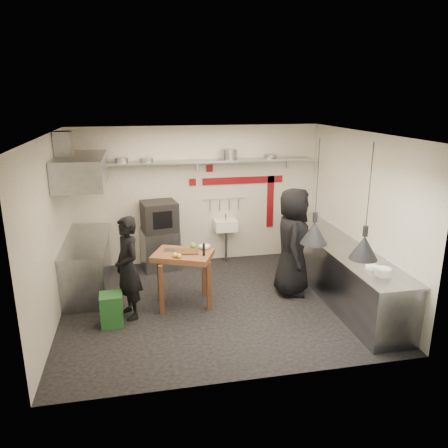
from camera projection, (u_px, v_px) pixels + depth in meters
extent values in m
plane|color=black|center=(216.00, 303.00, 7.33)|extent=(5.00, 5.00, 0.00)
plane|color=beige|center=(215.00, 134.00, 6.54)|extent=(5.00, 5.00, 0.00)
cube|color=white|center=(198.00, 195.00, 8.91)|extent=(5.00, 0.04, 2.80)
cube|color=white|center=(249.00, 274.00, 4.96)|extent=(5.00, 0.04, 2.80)
cube|color=white|center=(50.00, 233.00, 6.47)|extent=(0.04, 4.20, 2.80)
cube|color=white|center=(360.00, 215.00, 7.41)|extent=(0.04, 4.20, 2.80)
cube|color=maroon|center=(243.00, 180.00, 9.00)|extent=(1.70, 0.02, 0.14)
cube|color=maroon|center=(270.00, 202.00, 9.25)|extent=(0.14, 0.02, 1.10)
cube|color=maroon|center=(209.00, 168.00, 8.79)|extent=(0.14, 0.02, 0.14)
cube|color=maroon|center=(192.00, 182.00, 8.80)|extent=(0.14, 0.02, 0.14)
cube|color=gray|center=(198.00, 161.00, 8.54)|extent=(4.60, 0.34, 0.04)
cube|color=gray|center=(99.00, 168.00, 8.35)|extent=(0.04, 0.06, 0.24)
cube|color=gray|center=(197.00, 165.00, 8.71)|extent=(0.04, 0.06, 0.24)
cube|color=gray|center=(288.00, 163.00, 9.07)|extent=(0.04, 0.06, 0.24)
cylinder|color=gray|center=(121.00, 160.00, 8.25)|extent=(0.29, 0.29, 0.09)
cylinder|color=gray|center=(147.00, 160.00, 8.34)|extent=(0.34, 0.34, 0.07)
cylinder|color=gray|center=(229.00, 154.00, 8.63)|extent=(0.38, 0.38, 0.20)
cylinder|color=gray|center=(270.00, 156.00, 8.80)|extent=(0.29, 0.29, 0.08)
cube|color=gray|center=(160.00, 249.00, 8.77)|extent=(0.79, 0.74, 0.80)
cube|color=black|center=(159.00, 216.00, 8.54)|extent=(0.74, 0.71, 0.58)
cube|color=maroon|center=(160.00, 220.00, 8.27)|extent=(0.54, 0.12, 0.46)
cube|color=black|center=(163.00, 220.00, 8.27)|extent=(0.37, 0.08, 0.34)
cube|color=white|center=(226.00, 225.00, 9.02)|extent=(0.46, 0.34, 0.22)
cylinder|color=gray|center=(226.00, 217.00, 8.97)|extent=(0.03, 0.03, 0.14)
cylinder|color=gray|center=(226.00, 246.00, 9.11)|extent=(0.06, 0.06, 0.66)
cylinder|color=gray|center=(224.00, 198.00, 9.00)|extent=(0.90, 0.02, 0.02)
cube|color=gray|center=(337.00, 269.00, 7.61)|extent=(0.70, 3.80, 0.90)
cube|color=gray|center=(339.00, 244.00, 7.48)|extent=(0.76, 3.90, 0.03)
cylinder|color=white|center=(383.00, 272.00, 6.11)|extent=(0.25, 0.25, 0.11)
cylinder|color=white|center=(372.00, 267.00, 6.37)|extent=(0.22, 0.22, 0.05)
cube|color=gray|center=(87.00, 265.00, 7.79)|extent=(0.70, 1.90, 0.90)
cube|color=gray|center=(85.00, 240.00, 7.66)|extent=(0.76, 2.00, 0.03)
cube|color=gray|center=(82.00, 170.00, 7.32)|extent=(0.78, 1.60, 0.50)
cube|color=gray|center=(63.00, 147.00, 7.16)|extent=(0.28, 0.28, 0.50)
cube|color=#1F5626|center=(112.00, 310.00, 6.59)|extent=(0.35, 0.35, 0.50)
cube|color=#54321F|center=(186.00, 252.00, 7.06)|extent=(0.42, 0.32, 0.02)
cylinder|color=black|center=(204.00, 250.00, 6.89)|extent=(0.06, 0.06, 0.20)
sphere|color=gold|center=(175.00, 255.00, 6.83)|extent=(0.09, 0.09, 0.08)
sphere|color=gold|center=(179.00, 256.00, 6.80)|extent=(0.10, 0.10, 0.07)
sphere|color=#689B33|center=(193.00, 246.00, 7.23)|extent=(0.12, 0.12, 0.10)
cube|color=gray|center=(170.00, 250.00, 7.12)|extent=(0.19, 0.14, 0.03)
imported|color=white|center=(205.00, 247.00, 7.22)|extent=(0.24, 0.24, 0.06)
imported|color=black|center=(128.00, 268.00, 6.70)|extent=(0.58, 0.70, 1.63)
imported|color=black|center=(293.00, 242.00, 7.50)|extent=(0.87, 1.07, 1.88)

